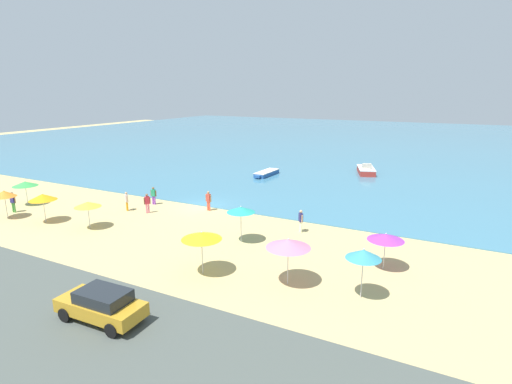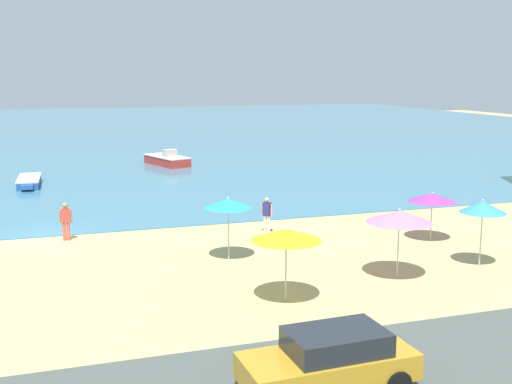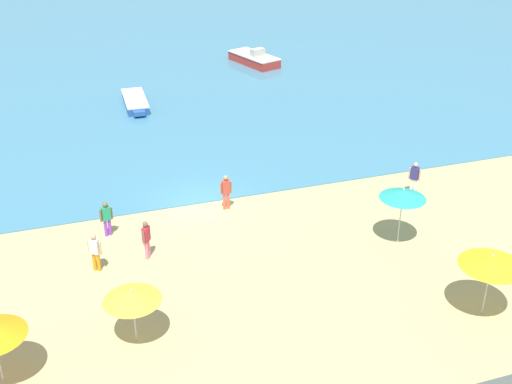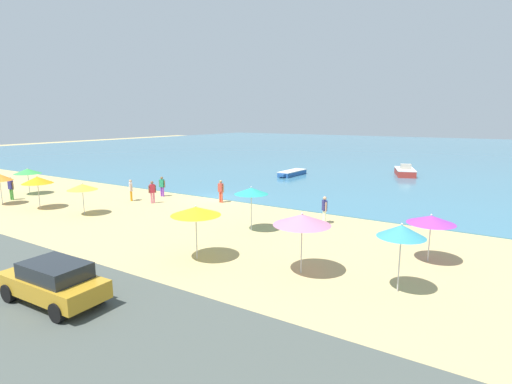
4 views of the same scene
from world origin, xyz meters
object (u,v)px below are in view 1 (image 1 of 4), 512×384
object	(u,v)px
beach_umbrella_4	(364,254)
bather_0	(301,220)
bather_3	(147,202)
beach_umbrella_2	(4,194)
beach_umbrella_0	(288,244)
bather_4	(208,200)
beach_umbrella_3	(88,204)
beach_umbrella_8	(386,237)
beach_umbrella_6	(241,210)
beach_umbrella_1	(202,236)
parked_car_0	(102,304)
bather_1	(154,195)
skiff_offshore	(266,173)
beach_umbrella_7	(43,197)
bather_5	(127,200)
skiff_nearshore	(366,170)
bather_2	(13,201)
beach_umbrella_5	(25,184)

from	to	relation	value
beach_umbrella_4	bather_0	distance (m)	9.74
bather_3	beach_umbrella_2	bearing A→B (deg)	-145.47
beach_umbrella_0	bather_4	bearing A→B (deg)	140.57
beach_umbrella_3	beach_umbrella_8	distance (m)	20.93
beach_umbrella_4	beach_umbrella_6	size ratio (longest dim) A/B	1.03
beach_umbrella_1	parked_car_0	distance (m)	6.28
beach_umbrella_6	bather_1	bearing A→B (deg)	159.11
beach_umbrella_8	bather_4	world-z (taller)	beach_umbrella_8
beach_umbrella_3	skiff_offshore	distance (m)	23.22
beach_umbrella_6	beach_umbrella_1	bearing A→B (deg)	-85.00
bather_1	beach_umbrella_7	bearing A→B (deg)	-118.13
beach_umbrella_2	beach_umbrella_7	xyz separation A→B (m)	(3.62, 0.77, -0.01)
beach_umbrella_7	bather_0	distance (m)	19.79
beach_umbrella_3	bather_5	world-z (taller)	beach_umbrella_3
beach_umbrella_1	bather_1	xyz separation A→B (m)	(-11.93, 9.57, -1.33)
beach_umbrella_3	beach_umbrella_7	bearing A→B (deg)	-172.02
beach_umbrella_3	beach_umbrella_0	bearing A→B (deg)	-4.81
beach_umbrella_2	beach_umbrella_3	size ratio (longest dim) A/B	1.11
bather_0	bather_4	xyz separation A→B (m)	(-8.90, 1.40, 0.02)
bather_1	beach_umbrella_8	bearing A→B (deg)	-11.59
skiff_nearshore	bather_2	bearing A→B (deg)	-127.34
bather_0	bather_3	xyz separation A→B (m)	(-13.04, -1.54, 0.01)
bather_5	beach_umbrella_5	bearing A→B (deg)	-163.67
beach_umbrella_2	beach_umbrella_4	bearing A→B (deg)	0.60
beach_umbrella_7	bather_0	bearing A→B (deg)	20.76
beach_umbrella_7	beach_umbrella_8	size ratio (longest dim) A/B	1.07
beach_umbrella_5	beach_umbrella_6	distance (m)	21.55
bather_2	parked_car_0	bearing A→B (deg)	-22.98
beach_umbrella_2	bather_1	distance (m)	11.55
bather_4	bather_3	bearing A→B (deg)	-144.59
bather_4	beach_umbrella_6	bearing A→B (deg)	-39.97
skiff_offshore	beach_umbrella_3	bearing A→B (deg)	-98.72
beach_umbrella_1	bather_5	size ratio (longest dim) A/B	1.51
bather_0	beach_umbrella_3	bearing A→B (deg)	-155.79
beach_umbrella_0	beach_umbrella_4	distance (m)	3.80
bather_3	skiff_nearshore	xyz separation A→B (m)	(12.62, 24.82, -0.48)
bather_0	beach_umbrella_1	bearing A→B (deg)	-105.27
beach_umbrella_5	beach_umbrella_6	size ratio (longest dim) A/B	0.87
beach_umbrella_0	beach_umbrella_8	xyz separation A→B (m)	(4.18, 4.26, -0.35)
beach_umbrella_8	bather_5	distance (m)	21.64
beach_umbrella_1	skiff_offshore	world-z (taller)	beach_umbrella_1
skiff_nearshore	bather_5	bearing A→B (deg)	-120.30
beach_umbrella_7	bather_4	distance (m)	12.78
beach_umbrella_3	bather_1	world-z (taller)	beach_umbrella_3
bather_1	beach_umbrella_4	bearing A→B (deg)	-21.87
beach_umbrella_6	bather_0	world-z (taller)	beach_umbrella_6
beach_umbrella_4	bather_4	size ratio (longest dim) A/B	1.54
beach_umbrella_3	bather_5	distance (m)	4.77
beach_umbrella_7	beach_umbrella_3	bearing A→B (deg)	7.98
beach_umbrella_6	bather_5	size ratio (longest dim) A/B	1.54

